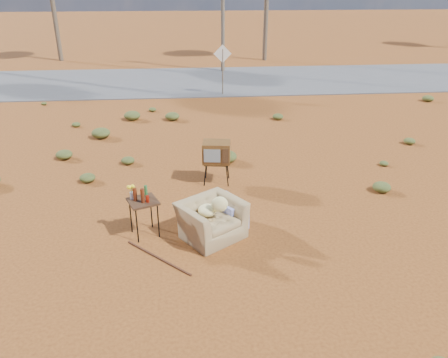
{
  "coord_description": "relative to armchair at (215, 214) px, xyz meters",
  "views": [
    {
      "loc": [
        -0.23,
        -7.42,
        4.74
      ],
      "look_at": [
        0.56,
        1.15,
        0.8
      ],
      "focal_mm": 35.0,
      "sensor_mm": 36.0,
      "label": 1
    }
  ],
  "objects": [
    {
      "name": "ground",
      "position": [
        -0.29,
        -0.21,
        -0.48
      ],
      "size": [
        140.0,
        140.0,
        0.0
      ],
      "primitive_type": "plane",
      "color": "brown",
      "rests_on": "ground"
    },
    {
      "name": "highway",
      "position": [
        -0.29,
        14.79,
        -0.46
      ],
      "size": [
        140.0,
        7.0,
        0.04
      ],
      "primitive_type": "cube",
      "color": "#565659",
      "rests_on": "ground"
    },
    {
      "name": "rusty_bar",
      "position": [
        -1.12,
        -0.76,
        -0.46
      ],
      "size": [
        1.23,
        1.21,
        0.04
      ],
      "primitive_type": "cylinder",
      "rotation": [
        0.0,
        1.57,
        -0.78
      ],
      "color": "#482413",
      "rests_on": "ground"
    },
    {
      "name": "armchair",
      "position": [
        0.0,
        0.0,
        0.0
      ],
      "size": [
        1.51,
        1.5,
        1.03
      ],
      "rotation": [
        0.0,
        0.0,
        0.6
      ],
      "color": "#977D52",
      "rests_on": "ground"
    },
    {
      "name": "road_sign",
      "position": [
        1.21,
        11.79,
        1.02
      ],
      "size": [
        0.78,
        0.06,
        2.19
      ],
      "color": "brown",
      "rests_on": "ground"
    },
    {
      "name": "scrub_patch",
      "position": [
        -1.11,
        4.2,
        -0.34
      ],
      "size": [
        17.49,
        8.07,
        0.33
      ],
      "color": "#4F5625",
      "rests_on": "ground"
    },
    {
      "name": "side_table",
      "position": [
        -1.45,
        0.13,
        0.33
      ],
      "size": [
        0.71,
        0.71,
        1.09
      ],
      "rotation": [
        0.0,
        0.0,
        0.39
      ],
      "color": "#3C2115",
      "rests_on": "ground"
    },
    {
      "name": "tv_unit",
      "position": [
        0.23,
        2.51,
        0.33
      ],
      "size": [
        0.74,
        0.63,
        1.09
      ],
      "rotation": [
        0.0,
        0.0,
        -0.13
      ],
      "color": "black",
      "rests_on": "ground"
    }
  ]
}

